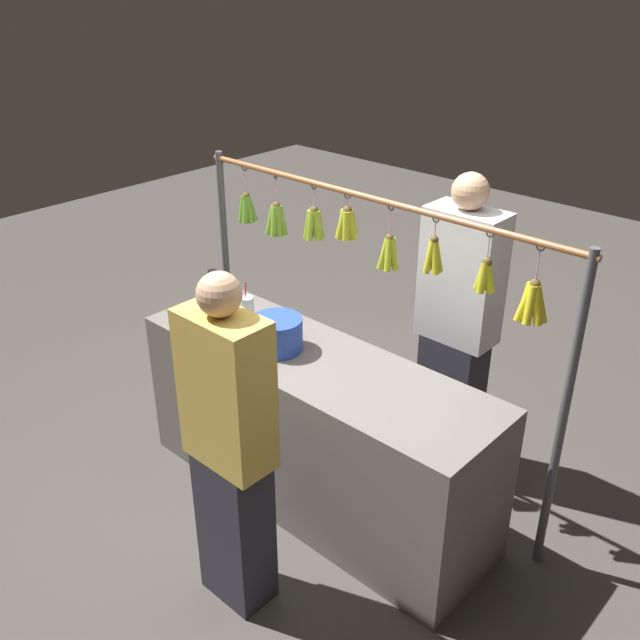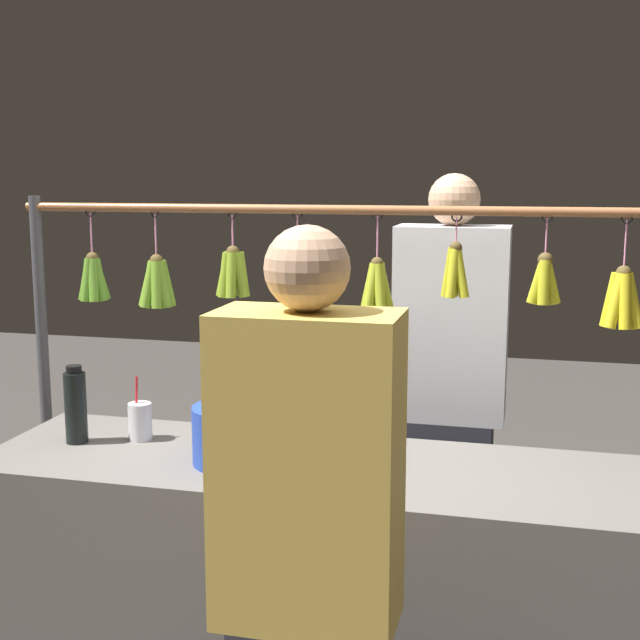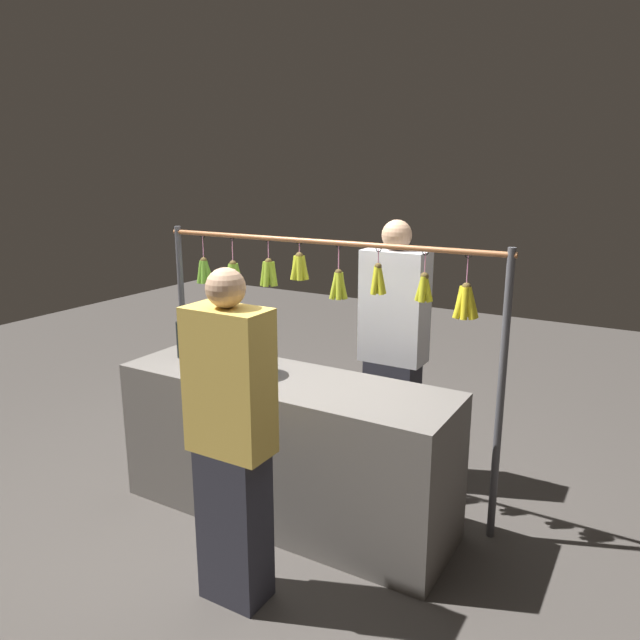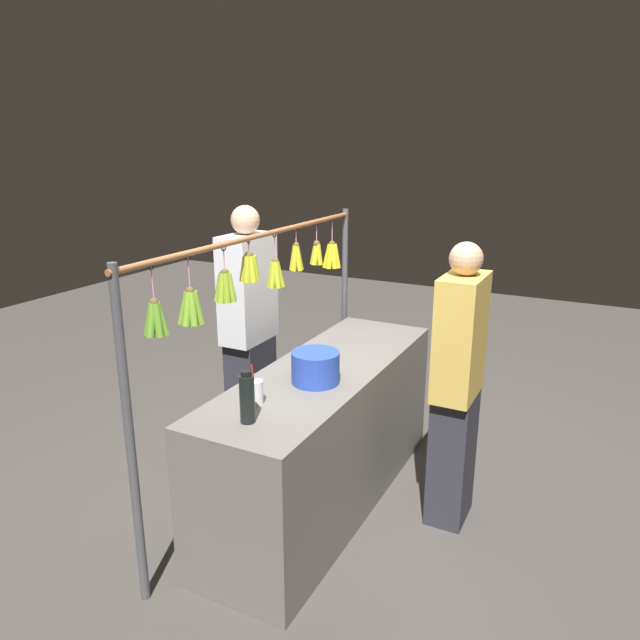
{
  "view_description": "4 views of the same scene",
  "coord_description": "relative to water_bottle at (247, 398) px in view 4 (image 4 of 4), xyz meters",
  "views": [
    {
      "loc": [
        -2.17,
        2.32,
        2.76
      ],
      "look_at": [
        -0.04,
        0.0,
        1.14
      ],
      "focal_mm": 39.89,
      "sensor_mm": 36.0,
      "label": 1
    },
    {
      "loc": [
        -0.66,
        2.47,
        1.79
      ],
      "look_at": [
        -0.04,
        0.0,
        1.35
      ],
      "focal_mm": 48.0,
      "sensor_mm": 36.0,
      "label": 2
    },
    {
      "loc": [
        -1.9,
        2.84,
        2.12
      ],
      "look_at": [
        -0.25,
        0.0,
        1.29
      ],
      "focal_mm": 34.1,
      "sensor_mm": 36.0,
      "label": 3
    },
    {
      "loc": [
        2.96,
        1.49,
        2.19
      ],
      "look_at": [
        0.06,
        0.0,
        1.21
      ],
      "focal_mm": 33.4,
      "sensor_mm": 36.0,
      "label": 4
    }
  ],
  "objects": [
    {
      "name": "display_rack",
      "position": [
        -0.79,
        -0.4,
        0.25
      ],
      "size": [
        2.41,
        0.14,
        1.71
      ],
      "color": "#4C4C51",
      "rests_on": "ground"
    },
    {
      "name": "vendor_person",
      "position": [
        -1.17,
        -0.77,
        -0.14
      ],
      "size": [
        0.43,
        0.23,
        1.79
      ],
      "color": "#2D2D38",
      "rests_on": "ground"
    },
    {
      "name": "market_counter",
      "position": [
        -0.8,
        0.01,
        -0.58
      ],
      "size": [
        2.08,
        0.64,
        0.9
      ],
      "primitive_type": "cube",
      "color": "#66605B",
      "rests_on": "ground"
    },
    {
      "name": "ground_plane",
      "position": [
        -0.8,
        0.01,
        -1.03
      ],
      "size": [
        12.0,
        12.0,
        0.0
      ],
      "primitive_type": "plane",
      "color": "#443F3B"
    },
    {
      "name": "blue_bucket",
      "position": [
        -0.59,
        0.06,
        -0.04
      ],
      "size": [
        0.27,
        0.27,
        0.18
      ],
      "primitive_type": "cylinder",
      "color": "blue",
      "rests_on": "market_counter"
    },
    {
      "name": "drink_cup",
      "position": [
        -0.19,
        -0.08,
        -0.06
      ],
      "size": [
        0.08,
        0.08,
        0.22
      ],
      "color": "silver",
      "rests_on": "market_counter"
    },
    {
      "name": "water_bottle",
      "position": [
        0.0,
        0.0,
        0.0
      ],
      "size": [
        0.07,
        0.07,
        0.26
      ],
      "color": "black",
      "rests_on": "market_counter"
    },
    {
      "name": "customer_person",
      "position": [
        -1.0,
        0.76,
        -0.19
      ],
      "size": [
        0.4,
        0.22,
        1.69
      ],
      "color": "#2D2D38",
      "rests_on": "ground"
    }
  ]
}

